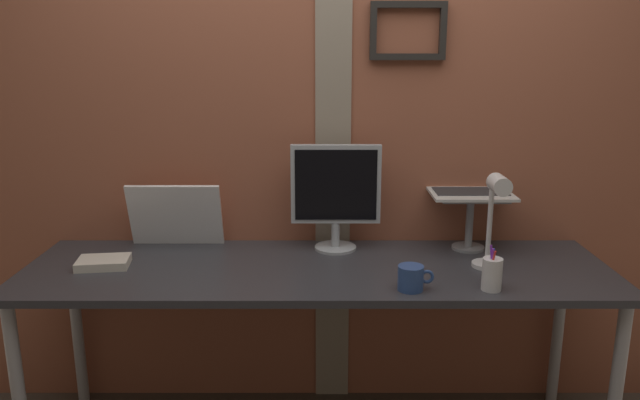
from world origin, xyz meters
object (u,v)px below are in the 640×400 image
(monitor, at_px, (338,190))
(coffee_mug, at_px, (414,278))
(whiteboard_panel, at_px, (178,215))
(desk_lamp, at_px, (497,212))
(laptop, at_px, (471,177))
(pen_cup, at_px, (495,274))

(monitor, relative_size, coffee_mug, 3.49)
(whiteboard_panel, xyz_separation_m, desk_lamp, (1.30, -0.32, 0.10))
(coffee_mug, bearing_deg, whiteboard_panel, 152.27)
(laptop, height_order, pen_cup, laptop)
(whiteboard_panel, bearing_deg, coffee_mug, -27.73)
(laptop, distance_m, desk_lamp, 0.35)
(laptop, distance_m, whiteboard_panel, 1.29)
(monitor, bearing_deg, whiteboard_panel, 176.56)
(coffee_mug, bearing_deg, desk_lamp, 29.19)
(pen_cup, bearing_deg, laptop, 87.31)
(laptop, distance_m, pen_cup, 0.59)
(monitor, xyz_separation_m, coffee_mug, (0.26, -0.46, -0.22))
(monitor, xyz_separation_m, whiteboard_panel, (-0.70, 0.04, -0.12))
(monitor, relative_size, whiteboard_panel, 1.13)
(whiteboard_panel, distance_m, coffee_mug, 1.09)
(desk_lamp, relative_size, pen_cup, 2.32)
(pen_cup, xyz_separation_m, coffee_mug, (-0.29, 0.00, -0.02))
(monitor, height_order, desk_lamp, monitor)
(laptop, xyz_separation_m, whiteboard_panel, (-1.28, -0.03, -0.17))
(monitor, relative_size, laptop, 1.33)
(monitor, bearing_deg, laptop, 7.30)
(monitor, distance_m, pen_cup, 0.75)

